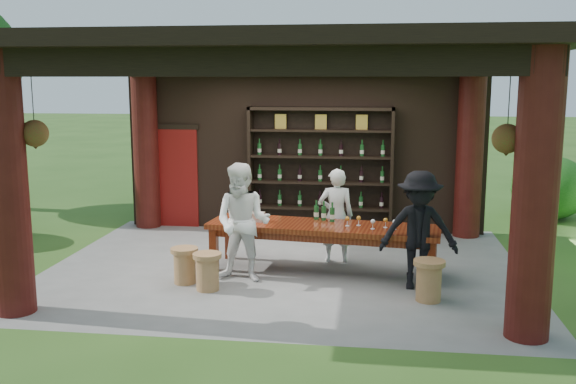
# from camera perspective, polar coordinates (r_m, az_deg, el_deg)

# --- Properties ---
(ground) EXTENTS (90.00, 90.00, 0.00)m
(ground) POSITION_cam_1_polar(r_m,az_deg,el_deg) (10.25, -0.29, -6.73)
(ground) COLOR #2D5119
(ground) RESTS_ON ground
(pavilion) EXTENTS (7.50, 6.00, 3.60)m
(pavilion) POSITION_cam_1_polar(r_m,az_deg,el_deg) (10.27, -0.05, 5.42)
(pavilion) COLOR slate
(pavilion) RESTS_ON ground
(wine_shelf) EXTENTS (2.77, 0.42, 2.44)m
(wine_shelf) POSITION_cam_1_polar(r_m,az_deg,el_deg) (12.33, 2.88, 1.91)
(wine_shelf) COLOR black
(wine_shelf) RESTS_ON ground
(tasting_table) EXTENTS (3.63, 1.34, 0.75)m
(tasting_table) POSITION_cam_1_polar(r_m,az_deg,el_deg) (9.89, 3.11, -3.54)
(tasting_table) COLOR #551A0C
(tasting_table) RESTS_ON ground
(stool_near_left) EXTENTS (0.41, 0.41, 0.54)m
(stool_near_left) POSITION_cam_1_polar(r_m,az_deg,el_deg) (9.18, -7.17, -6.95)
(stool_near_left) COLOR olive
(stool_near_left) RESTS_ON ground
(stool_near_right) EXTENTS (0.43, 0.43, 0.56)m
(stool_near_right) POSITION_cam_1_polar(r_m,az_deg,el_deg) (8.88, 12.41, -7.59)
(stool_near_right) COLOR olive
(stool_near_right) RESTS_ON ground
(stool_far_left) EXTENTS (0.40, 0.40, 0.53)m
(stool_far_left) POSITION_cam_1_polar(r_m,az_deg,el_deg) (9.53, -9.17, -6.38)
(stool_far_left) COLOR olive
(stool_far_left) RESTS_ON ground
(host) EXTENTS (0.59, 0.42, 1.54)m
(host) POSITION_cam_1_polar(r_m,az_deg,el_deg) (10.42, 4.30, -2.10)
(host) COLOR silver
(host) RESTS_ON ground
(guest_woman) EXTENTS (0.92, 0.75, 1.75)m
(guest_woman) POSITION_cam_1_polar(r_m,az_deg,el_deg) (9.42, -4.03, -2.74)
(guest_woman) COLOR white
(guest_woman) RESTS_ON ground
(guest_man) EXTENTS (1.10, 0.64, 1.69)m
(guest_man) POSITION_cam_1_polar(r_m,az_deg,el_deg) (9.24, 11.55, -3.36)
(guest_man) COLOR black
(guest_man) RESTS_ON ground
(table_bottles) EXTENTS (0.34, 0.21, 0.31)m
(table_bottles) POSITION_cam_1_polar(r_m,az_deg,el_deg) (10.12, 3.23, -1.67)
(table_bottles) COLOR #194C1E
(table_bottles) RESTS_ON tasting_table
(table_glasses) EXTENTS (0.77, 0.28, 0.15)m
(table_glasses) POSITION_cam_1_polar(r_m,az_deg,el_deg) (9.72, 7.44, -2.71)
(table_glasses) COLOR silver
(table_glasses) RESTS_ON tasting_table
(napkin_basket) EXTENTS (0.28, 0.21, 0.14)m
(napkin_basket) POSITION_cam_1_polar(r_m,az_deg,el_deg) (10.08, -2.88, -2.21)
(napkin_basket) COLOR #BF6672
(napkin_basket) RESTS_ON tasting_table
(shrubs) EXTENTS (15.33, 8.51, 1.36)m
(shrubs) POSITION_cam_1_polar(r_m,az_deg,el_deg) (11.13, 16.22, -2.86)
(shrubs) COLOR #194C14
(shrubs) RESTS_ON ground
(trees) EXTENTS (20.62, 9.11, 4.80)m
(trees) POSITION_cam_1_polar(r_m,az_deg,el_deg) (11.27, 19.81, 11.54)
(trees) COLOR #3F2819
(trees) RESTS_ON ground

